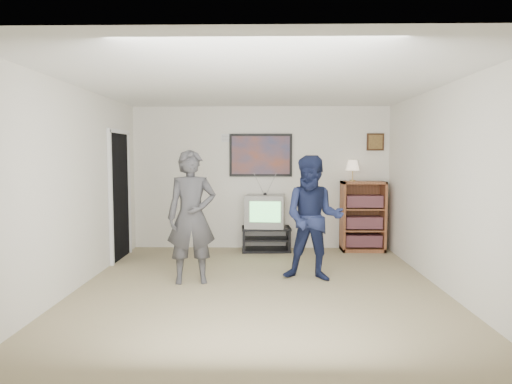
{
  "coord_description": "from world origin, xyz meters",
  "views": [
    {
      "loc": [
        0.06,
        -5.55,
        1.65
      ],
      "look_at": [
        -0.05,
        0.63,
        1.15
      ],
      "focal_mm": 32.0,
      "sensor_mm": 36.0,
      "label": 1
    }
  ],
  "objects_px": {
    "person_tall": "(192,217)",
    "person_short": "(313,218)",
    "bookshelf": "(363,216)",
    "media_stand": "(266,239)",
    "crt_television": "(265,211)"
  },
  "relations": [
    {
      "from": "person_tall",
      "to": "person_short",
      "type": "distance_m",
      "value": 1.59
    },
    {
      "from": "bookshelf",
      "to": "person_short",
      "type": "height_order",
      "value": "person_short"
    },
    {
      "from": "media_stand",
      "to": "crt_television",
      "type": "distance_m",
      "value": 0.49
    },
    {
      "from": "person_tall",
      "to": "person_short",
      "type": "height_order",
      "value": "person_tall"
    },
    {
      "from": "media_stand",
      "to": "person_short",
      "type": "bearing_deg",
      "value": -74.66
    },
    {
      "from": "crt_television",
      "to": "person_tall",
      "type": "bearing_deg",
      "value": -110.54
    },
    {
      "from": "media_stand",
      "to": "person_tall",
      "type": "distance_m",
      "value": 2.29
    },
    {
      "from": "crt_television",
      "to": "person_short",
      "type": "bearing_deg",
      "value": -65.74
    },
    {
      "from": "bookshelf",
      "to": "media_stand",
      "type": "bearing_deg",
      "value": -178.28
    },
    {
      "from": "person_short",
      "to": "bookshelf",
      "type": "bearing_deg",
      "value": 72.3
    },
    {
      "from": "bookshelf",
      "to": "person_tall",
      "type": "relative_size",
      "value": 0.7
    },
    {
      "from": "crt_television",
      "to": "person_short",
      "type": "xyz_separation_m",
      "value": [
        0.63,
        -1.82,
        0.13
      ]
    },
    {
      "from": "crt_television",
      "to": "media_stand",
      "type": "bearing_deg",
      "value": 5.16
    },
    {
      "from": "crt_television",
      "to": "bookshelf",
      "type": "xyz_separation_m",
      "value": [
        1.69,
        0.05,
        -0.09
      ]
    },
    {
      "from": "media_stand",
      "to": "crt_television",
      "type": "relative_size",
      "value": 1.31
    }
  ]
}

